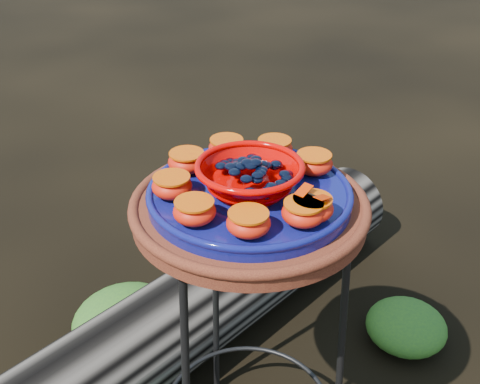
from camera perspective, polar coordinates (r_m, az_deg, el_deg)
name	(u,v)px	position (r m, az deg, el deg)	size (l,w,h in m)	color
plant_stand	(248,348)	(1.40, 0.77, -14.56)	(0.44, 0.44, 0.70)	black
terracotta_saucer	(249,210)	(1.17, 0.89, -1.70)	(0.46, 0.46, 0.04)	#46130F
cobalt_plate	(249,196)	(1.15, 0.91, -0.38)	(0.39, 0.39, 0.03)	#081042
red_bowl	(250,178)	(1.13, 0.92, 1.36)	(0.20, 0.20, 0.05)	#D60200
glass_gems	(250,159)	(1.12, 0.94, 3.17)	(0.15, 0.15, 0.03)	black
orange_half_0	(312,208)	(1.06, 6.85, -1.54)	(0.08, 0.08, 0.04)	#D70000
orange_half_1	(314,163)	(1.21, 7.01, 2.70)	(0.08, 0.08, 0.04)	#D70000
orange_half_2	(274,149)	(1.26, 3.29, 4.13)	(0.08, 0.08, 0.04)	#D70000
orange_half_3	(227,148)	(1.26, -1.28, 4.19)	(0.08, 0.08, 0.04)	#D70000
orange_half_4	(187,162)	(1.21, -5.06, 2.87)	(0.08, 0.08, 0.04)	#D70000
orange_half_5	(172,186)	(1.13, -6.46, 0.55)	(0.08, 0.08, 0.04)	#D70000
orange_half_6	(195,212)	(1.05, -4.33, -1.86)	(0.08, 0.08, 0.04)	#D70000
orange_half_7	(248,223)	(1.01, 0.81, -2.98)	(0.08, 0.08, 0.04)	#D70000
orange_half_8	(303,213)	(1.04, 6.01, -2.01)	(0.08, 0.08, 0.04)	#D70000
butterfly	(313,195)	(1.05, 6.94, -0.29)	(0.07, 0.04, 0.01)	red
driftwood_log	(219,293)	(1.87, -2.03, -9.56)	(1.47, 0.39, 0.28)	black
foliage_right	(406,325)	(1.95, 15.50, -12.08)	(0.25, 0.25, 0.12)	#28531F
foliage_back	(128,321)	(1.89, -10.60, -11.94)	(0.33, 0.33, 0.17)	#28531F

